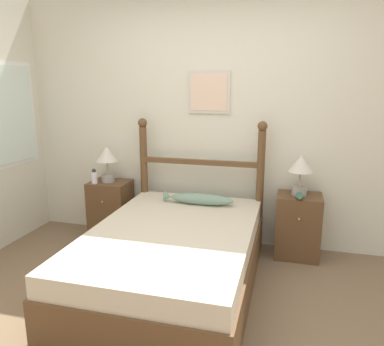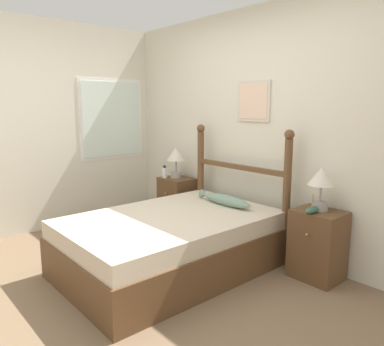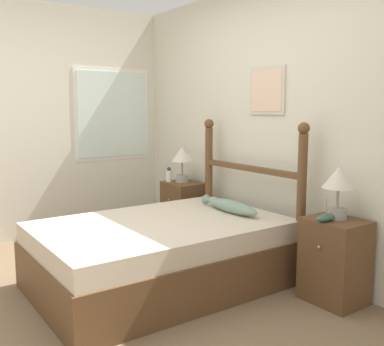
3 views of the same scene
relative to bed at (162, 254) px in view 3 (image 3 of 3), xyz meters
name	(u,v)px [view 3 (image 3 of 3)]	position (x,y,z in m)	size (l,w,h in m)	color
ground_plane	(99,311)	(0.15, -0.61, -0.26)	(16.00, 16.00, 0.00)	#7A6047
wall_back	(277,125)	(0.15, 1.12, 1.02)	(6.40, 0.08, 2.55)	beige
wall_left	(16,122)	(-1.98, -0.59, 1.02)	(0.08, 6.40, 2.55)	beige
bed	(162,254)	(0.00, 0.00, 0.00)	(1.31, 1.96, 0.53)	brown
headboard	(249,186)	(0.00, 0.94, 0.46)	(1.32, 0.10, 1.32)	brown
nightstand_left	(183,210)	(-1.00, 0.89, 0.05)	(0.42, 0.37, 0.63)	brown
nightstand_right	(335,261)	(1.00, 0.89, 0.05)	(0.42, 0.37, 0.63)	brown
table_lamp_left	(182,158)	(-1.01, 0.88, 0.63)	(0.24, 0.24, 0.39)	gray
table_lamp_right	(338,183)	(0.99, 0.90, 0.63)	(0.24, 0.24, 0.39)	gray
bottle	(169,175)	(-1.12, 0.78, 0.44)	(0.06, 0.06, 0.16)	white
model_boat	(326,217)	(0.99, 0.77, 0.39)	(0.07, 0.20, 0.16)	#386651
fish_pillow	(230,206)	(0.06, 0.66, 0.32)	(0.69, 0.14, 0.11)	gray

